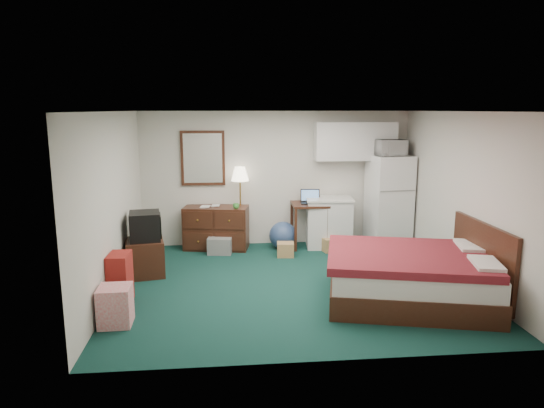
{
  "coord_description": "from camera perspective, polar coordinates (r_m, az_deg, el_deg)",
  "views": [
    {
      "loc": [
        -0.95,
        -6.72,
        2.53
      ],
      "look_at": [
        -0.26,
        0.31,
        1.14
      ],
      "focal_mm": 32.0,
      "sensor_mm": 36.0,
      "label": 1
    }
  ],
  "objects": [
    {
      "name": "book_b",
      "position": [
        8.93,
        -7.13,
        0.39
      ],
      "size": [
        0.15,
        0.03,
        0.2
      ],
      "primitive_type": "imported",
      "rotation": [
        0.0,
        0.0,
        -0.1
      ],
      "color": "tan",
      "rests_on": "dresser"
    },
    {
      "name": "desk",
      "position": [
        9.04,
        4.41,
        -2.48
      ],
      "size": [
        0.66,
        0.66,
        0.83
      ],
      "primitive_type": null,
      "rotation": [
        0.0,
        0.0,
        -0.01
      ],
      "color": "#3C2015",
      "rests_on": "floor"
    },
    {
      "name": "microwave",
      "position": [
        9.09,
        13.74,
        6.67
      ],
      "size": [
        0.57,
        0.39,
        0.36
      ],
      "primitive_type": "imported",
      "rotation": [
        0.0,
        0.0,
        0.19
      ],
      "color": "white",
      "rests_on": "fridge"
    },
    {
      "name": "dresser",
      "position": [
        8.96,
        -6.56,
        -2.77
      ],
      "size": [
        1.23,
        0.72,
        0.79
      ],
      "primitive_type": null,
      "rotation": [
        0.0,
        0.0,
        -0.18
      ],
      "color": "#3C2015",
      "rests_on": "floor"
    },
    {
      "name": "fridge",
      "position": [
        9.27,
        13.55,
        0.34
      ],
      "size": [
        0.77,
        0.77,
        1.7
      ],
      "primitive_type": null,
      "rotation": [
        0.0,
        0.0,
        0.1
      ],
      "color": "white",
      "rests_on": "floor"
    },
    {
      "name": "cardboard_box_b",
      "position": [
        8.83,
        6.67,
        -4.8
      ],
      "size": [
        0.26,
        0.29,
        0.24
      ],
      "primitive_type": null,
      "rotation": [
        0.0,
        0.0,
        0.26
      ],
      "color": "tan",
      "rests_on": "floor"
    },
    {
      "name": "book_a",
      "position": [
        8.86,
        -8.39,
        0.37
      ],
      "size": [
        0.17,
        0.05,
        0.23
      ],
      "primitive_type": "imported",
      "rotation": [
        0.0,
        0.0,
        -0.16
      ],
      "color": "tan",
      "rests_on": "dresser"
    },
    {
      "name": "laptop",
      "position": [
        8.9,
        4.56,
        0.82
      ],
      "size": [
        0.38,
        0.32,
        0.24
      ],
      "primitive_type": null,
      "rotation": [
        0.0,
        0.0,
        -0.1
      ],
      "color": "black",
      "rests_on": "desk"
    },
    {
      "name": "kitchen_counter",
      "position": [
        9.08,
        6.7,
        -2.25
      ],
      "size": [
        0.87,
        0.7,
        0.89
      ],
      "primitive_type": null,
      "rotation": [
        0.0,
        0.0,
        -0.1
      ],
      "color": "silver",
      "rests_on": "floor"
    },
    {
      "name": "cardboard_box_a",
      "position": [
        8.49,
        1.59,
        -5.37
      ],
      "size": [
        0.31,
        0.27,
        0.24
      ],
      "primitive_type": null,
      "rotation": [
        0.0,
        0.0,
        -0.1
      ],
      "color": "tan",
      "rests_on": "floor"
    },
    {
      "name": "file_bin",
      "position": [
        8.7,
        -6.13,
        -4.86
      ],
      "size": [
        0.46,
        0.37,
        0.29
      ],
      "primitive_type": null,
      "rotation": [
        0.0,
        0.0,
        -0.14
      ],
      "color": "gray",
      "rests_on": "floor"
    },
    {
      "name": "mug",
      "position": [
        8.65,
        -4.25,
        -0.17
      ],
      "size": [
        0.15,
        0.13,
        0.12
      ],
      "primitive_type": "imported",
      "rotation": [
        0.0,
        0.0,
        -0.47
      ],
      "color": "green",
      "rests_on": "dresser"
    },
    {
      "name": "mirror",
      "position": [
        8.99,
        -8.13,
        5.37
      ],
      "size": [
        0.8,
        0.06,
        1.0
      ],
      "primitive_type": null,
      "color": "white",
      "rests_on": "walls"
    },
    {
      "name": "tv_stand",
      "position": [
        7.79,
        -14.68,
        -6.09
      ],
      "size": [
        0.66,
        0.7,
        0.56
      ],
      "primitive_type": null,
      "rotation": [
        0.0,
        0.0,
        0.18
      ],
      "color": "#3C2015",
      "rests_on": "floor"
    },
    {
      "name": "floor",
      "position": [
        7.25,
        2.35,
        -9.35
      ],
      "size": [
        5.0,
        4.5,
        0.01
      ],
      "primitive_type": "cube",
      "color": "black",
      "rests_on": "ground"
    },
    {
      "name": "exercise_ball",
      "position": [
        8.93,
        1.28,
        -3.7
      ],
      "size": [
        0.62,
        0.62,
        0.5
      ],
      "primitive_type": "sphere",
      "rotation": [
        0.0,
        0.0,
        0.27
      ],
      "color": "navy",
      "rests_on": "floor"
    },
    {
      "name": "retail_box",
      "position": [
        6.16,
        -17.95,
        -11.32
      ],
      "size": [
        0.39,
        0.39,
        0.47
      ],
      "primitive_type": null,
      "rotation": [
        0.0,
        0.0,
        0.02
      ],
      "color": "silver",
      "rests_on": "floor"
    },
    {
      "name": "headboard",
      "position": [
        7.11,
        23.49,
        -6.01
      ],
      "size": [
        0.06,
        1.56,
        1.0
      ],
      "primitive_type": null,
      "color": "#3C2015",
      "rests_on": "walls"
    },
    {
      "name": "upper_cabinets",
      "position": [
        9.14,
        9.75,
        7.3
      ],
      "size": [
        1.5,
        0.35,
        0.7
      ],
      "primitive_type": null,
      "color": "silver",
      "rests_on": "walls"
    },
    {
      "name": "ceiling",
      "position": [
        6.79,
        2.52,
        10.83
      ],
      "size": [
        5.0,
        4.5,
        0.01
      ],
      "primitive_type": "cube",
      "color": "silver",
      "rests_on": "walls"
    },
    {
      "name": "walls",
      "position": [
        6.91,
        2.43,
        0.41
      ],
      "size": [
        5.01,
        4.51,
        2.5
      ],
      "color": "silver",
      "rests_on": "floor"
    },
    {
      "name": "bed",
      "position": [
        6.76,
        15.89,
        -8.31
      ],
      "size": [
        2.4,
        2.06,
        0.66
      ],
      "primitive_type": null,
      "rotation": [
        0.0,
        0.0,
        -0.24
      ],
      "color": "#5E0E17",
      "rests_on": "floor"
    },
    {
      "name": "suitcase",
      "position": [
        6.75,
        -17.44,
        -8.37
      ],
      "size": [
        0.27,
        0.43,
        0.68
      ],
      "primitive_type": null,
      "rotation": [
        0.0,
        0.0,
        -0.03
      ],
      "color": "maroon",
      "rests_on": "floor"
    },
    {
      "name": "crt_tv",
      "position": [
        7.68,
        -14.73,
        -2.51
      ],
      "size": [
        0.54,
        0.57,
        0.43
      ],
      "primitive_type": null,
      "rotation": [
        0.0,
        0.0,
        0.15
      ],
      "color": "black",
      "rests_on": "tv_stand"
    },
    {
      "name": "floor_lamp",
      "position": [
        8.95,
        -3.74,
        -0.4
      ],
      "size": [
        0.33,
        0.33,
        1.5
      ],
      "primitive_type": null,
      "rotation": [
        0.0,
        0.0,
        -0.02
      ],
      "color": "#B6832D",
      "rests_on": "floor"
    }
  ]
}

